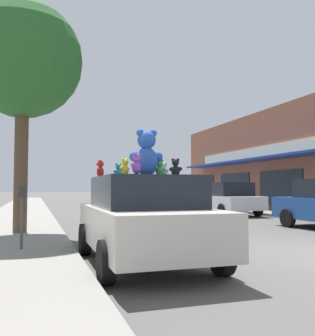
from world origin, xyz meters
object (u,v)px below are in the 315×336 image
teddy_bear_yellow (125,167)px  teddy_bear_white (164,170)px  plush_art_car (144,218)px  parked_car_far_right (226,198)px  teddy_bear_giant (147,153)px  teddy_bear_pink (150,170)px  teddy_bear_purple (137,164)px  teddy_bear_green (160,168)px  teddy_bear_black (176,168)px  teddy_bear_teal (118,171)px  teddy_bear_red (100,169)px  parking_meter (22,209)px  street_tree (23,61)px

teddy_bear_yellow → teddy_bear_white: teddy_bear_yellow is taller
plush_art_car → parked_car_far_right: bearing=55.3°
teddy_bear_giant → teddy_bear_pink: bearing=-108.9°
teddy_bear_pink → parked_car_far_right: 12.30m
plush_art_car → teddy_bear_pink: size_ratio=13.10×
plush_art_car → teddy_bear_pink: (0.31, 0.68, 0.91)m
teddy_bear_purple → teddy_bear_green: size_ratio=1.10×
teddy_bear_giant → parked_car_far_right: 13.08m
teddy_bear_yellow → teddy_bear_pink: bearing=-164.7°
teddy_bear_purple → parked_car_far_right: bearing=-169.7°
teddy_bear_purple → teddy_bear_black: (1.02, 0.94, 0.00)m
plush_art_car → teddy_bear_yellow: 1.01m
plush_art_car → teddy_bear_black: size_ratio=11.54×
teddy_bear_green → teddy_bear_black: (0.34, 0.06, 0.02)m
teddy_bear_white → teddy_bear_giant: bearing=86.0°
teddy_bear_white → parked_car_far_right: 12.65m
teddy_bear_teal → teddy_bear_red: teddy_bear_red is taller
teddy_bear_green → parked_car_far_right: teddy_bear_green is taller
teddy_bear_teal → parking_meter: size_ratio=0.24×
teddy_bear_teal → teddy_bear_green: bearing=101.0°
teddy_bear_teal → teddy_bear_white: teddy_bear_teal is taller
plush_art_car → teddy_bear_yellow: size_ratio=12.98×
teddy_bear_pink → street_tree: size_ratio=0.05×
teddy_bear_pink → teddy_bear_green: 0.73m
teddy_bear_purple → teddy_bear_green: (0.68, 0.88, -0.01)m
teddy_bear_giant → teddy_bear_red: 1.23m
teddy_bear_red → parking_meter: size_ratio=0.28×
teddy_bear_teal → teddy_bear_purple: bearing=68.7°
teddy_bear_red → teddy_bear_white: 1.35m
parked_car_far_right → teddy_bear_black: bearing=-122.9°
plush_art_car → parking_meter: 2.66m
plush_art_car → teddy_bear_purple: teddy_bear_purple is taller
teddy_bear_pink → teddy_bear_black: (0.30, -0.67, 0.02)m
teddy_bear_black → teddy_bear_white: bearing=-6.5°
teddy_bear_red → teddy_bear_pink: size_ratio=1.17×
teddy_bear_giant → teddy_bear_white: size_ratio=3.03×
teddy_bear_pink → parking_meter: size_ratio=0.24×
teddy_bear_teal → teddy_bear_black: bearing=115.5°
teddy_bear_purple → street_tree: 6.74m
parked_car_far_right → parking_meter: bearing=-136.7°
teddy_bear_purple → teddy_bear_black: bearing=177.5°
teddy_bear_purple → parking_meter: size_ratio=0.27×
teddy_bear_teal → teddy_bear_black: 1.31m
teddy_bear_teal → street_tree: bearing=-79.0°
teddy_bear_pink → parking_meter: bearing=-15.6°
teddy_bear_yellow → teddy_bear_pink: teddy_bear_yellow is taller
teddy_bear_black → parking_meter: teddy_bear_black is taller
plush_art_car → teddy_bear_red: 1.49m
teddy_bear_teal → teddy_bear_white: bearing=114.2°
teddy_bear_teal → teddy_bear_pink: 0.66m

